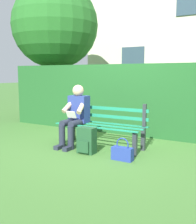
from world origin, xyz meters
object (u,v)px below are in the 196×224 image
Objects in this scene: person_seated at (75,114)px; handbag at (122,153)px; backpack at (87,141)px; tree at (54,28)px; park_bench at (103,125)px.

person_seated is 1.35m from handbag.
backpack is at bearing -3.67° from handbag.
backpack is (-3.19, 3.10, -2.58)m from tree.
person_seated is 0.72m from backpack.
park_bench is 4.74m from tree.
person_seated is 0.28× the size of tree.
person_seated is 4.42m from tree.
tree is 9.22× the size of backpack.
tree reaches higher than handbag.
person_seated reaches higher than backpack.
handbag is at bearing 160.86° from person_seated.
tree reaches higher than park_bench.
person_seated is at bearing 19.54° from park_bench.
park_bench is at bearing 141.48° from tree.
handbag is (-0.69, 0.59, -0.29)m from park_bench.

